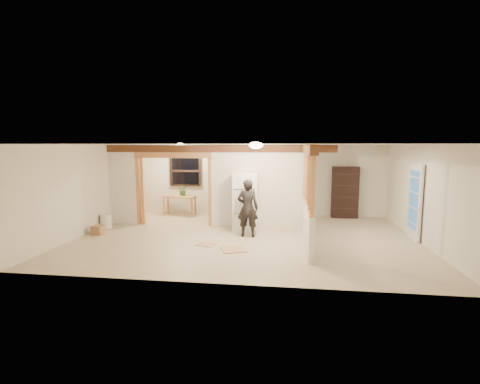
# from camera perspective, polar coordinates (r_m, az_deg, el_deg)

# --- Properties ---
(floor) EXTENTS (9.00, 6.50, 0.01)m
(floor) POSITION_cam_1_polar(r_m,az_deg,el_deg) (9.51, 0.99, -7.45)
(floor) COLOR #C7B294
(floor) RESTS_ON ground
(ceiling) EXTENTS (9.00, 6.50, 0.01)m
(ceiling) POSITION_cam_1_polar(r_m,az_deg,el_deg) (9.19, 1.03, 7.81)
(ceiling) COLOR white
(wall_back) EXTENTS (9.00, 0.01, 2.50)m
(wall_back) POSITION_cam_1_polar(r_m,az_deg,el_deg) (12.48, 2.70, 2.01)
(wall_back) COLOR silver
(wall_back) RESTS_ON floor
(wall_front) EXTENTS (9.00, 0.01, 2.50)m
(wall_front) POSITION_cam_1_polar(r_m,az_deg,el_deg) (6.09, -2.46, -3.93)
(wall_front) COLOR silver
(wall_front) RESTS_ON floor
(wall_left) EXTENTS (0.01, 6.50, 2.50)m
(wall_left) POSITION_cam_1_polar(r_m,az_deg,el_deg) (10.74, -23.58, 0.47)
(wall_left) COLOR silver
(wall_left) RESTS_ON floor
(wall_right) EXTENTS (0.01, 6.50, 2.50)m
(wall_right) POSITION_cam_1_polar(r_m,az_deg,el_deg) (9.84, 28.04, -0.40)
(wall_right) COLOR silver
(wall_right) RESTS_ON floor
(partition_left_stub) EXTENTS (0.90, 0.12, 2.50)m
(partition_left_stub) POSITION_cam_1_polar(r_m,az_deg,el_deg) (11.58, -18.62, 1.18)
(partition_left_stub) COLOR white
(partition_left_stub) RESTS_ON floor
(partition_center) EXTENTS (2.80, 0.12, 2.50)m
(partition_center) POSITION_cam_1_polar(r_m,az_deg,el_deg) (10.43, 2.85, 0.90)
(partition_center) COLOR white
(partition_center) RESTS_ON floor
(doorway_frame) EXTENTS (2.46, 0.14, 2.20)m
(doorway_frame) POSITION_cam_1_polar(r_m,az_deg,el_deg) (10.97, -10.82, 0.32)
(doorway_frame) COLOR tan
(doorway_frame) RESTS_ON floor
(header_beam_back) EXTENTS (7.00, 0.18, 0.22)m
(header_beam_back) POSITION_cam_1_polar(r_m,az_deg,el_deg) (10.53, -3.69, 7.12)
(header_beam_back) COLOR brown
(header_beam_back) RESTS_ON ceiling
(header_beam_right) EXTENTS (0.18, 3.30, 0.22)m
(header_beam_right) POSITION_cam_1_polar(r_m,az_deg,el_deg) (8.75, 11.27, 6.89)
(header_beam_right) COLOR brown
(header_beam_right) RESTS_ON ceiling
(pony_wall) EXTENTS (0.12, 3.20, 1.00)m
(pony_wall) POSITION_cam_1_polar(r_m,az_deg,el_deg) (8.97, 10.96, -5.21)
(pony_wall) COLOR white
(pony_wall) RESTS_ON floor
(stud_partition) EXTENTS (0.14, 3.20, 1.32)m
(stud_partition) POSITION_cam_1_polar(r_m,az_deg,el_deg) (8.78, 11.15, 2.19)
(stud_partition) COLOR tan
(stud_partition) RESTS_ON pony_wall
(window_back) EXTENTS (1.12, 0.10, 1.10)m
(window_back) POSITION_cam_1_polar(r_m,az_deg,el_deg) (12.86, -8.97, 3.43)
(window_back) COLOR black
(window_back) RESTS_ON wall_back
(french_door) EXTENTS (0.12, 0.86, 2.00)m
(french_door) POSITION_cam_1_polar(r_m,az_deg,el_deg) (10.22, 26.75, -1.47)
(french_door) COLOR white
(french_door) RESTS_ON floor
(ceiling_dome_main) EXTENTS (0.36, 0.36, 0.16)m
(ceiling_dome_main) POSITION_cam_1_polar(r_m,az_deg,el_deg) (8.66, 2.64, 7.68)
(ceiling_dome_main) COLOR #FFEABF
(ceiling_dome_main) RESTS_ON ceiling
(ceiling_dome_util) EXTENTS (0.32, 0.32, 0.14)m
(ceiling_dome_util) POSITION_cam_1_polar(r_m,az_deg,el_deg) (11.96, -9.79, 7.56)
(ceiling_dome_util) COLOR #FFEABF
(ceiling_dome_util) RESTS_ON ceiling
(hanging_bulb) EXTENTS (0.07, 0.07, 0.07)m
(hanging_bulb) POSITION_cam_1_polar(r_m,az_deg,el_deg) (11.15, -8.35, 6.06)
(hanging_bulb) COLOR #FFD88C
(hanging_bulb) RESTS_ON ceiling
(refrigerator) EXTENTS (0.71, 0.69, 1.71)m
(refrigerator) POSITION_cam_1_polar(r_m,az_deg,el_deg) (10.12, 0.97, -1.55)
(refrigerator) COLOR silver
(refrigerator) RESTS_ON floor
(woman) EXTENTS (0.60, 0.41, 1.58)m
(woman) POSITION_cam_1_polar(r_m,az_deg,el_deg) (9.42, 1.26, -2.64)
(woman) COLOR black
(woman) RESTS_ON floor
(work_table) EXTENTS (1.20, 0.77, 0.70)m
(work_table) POSITION_cam_1_polar(r_m,az_deg,el_deg) (12.58, -9.86, -2.20)
(work_table) COLOR tan
(work_table) RESTS_ON floor
(potted_plant) EXTENTS (0.46, 0.43, 0.41)m
(potted_plant) POSITION_cam_1_polar(r_m,az_deg,el_deg) (12.54, -9.33, 0.33)
(potted_plant) COLOR #36732C
(potted_plant) RESTS_ON work_table
(shop_vac) EXTENTS (0.59, 0.59, 0.63)m
(shop_vac) POSITION_cam_1_polar(r_m,az_deg,el_deg) (12.84, -16.70, -2.36)
(shop_vac) COLOR #AD1521
(shop_vac) RESTS_ON floor
(bookshelf) EXTENTS (0.88, 0.29, 1.76)m
(bookshelf) POSITION_cam_1_polar(r_m,az_deg,el_deg) (12.43, 16.85, -0.05)
(bookshelf) COLOR black
(bookshelf) RESTS_ON floor
(bucket) EXTENTS (0.44, 0.44, 0.42)m
(bucket) POSITION_cam_1_polar(r_m,az_deg,el_deg) (11.25, -21.11, -4.49)
(bucket) COLOR white
(bucket) RESTS_ON floor
(box_util_a) EXTENTS (0.37, 0.33, 0.28)m
(box_util_a) POSITION_cam_1_polar(r_m,az_deg,el_deg) (11.98, -3.70, -3.60)
(box_util_a) COLOR #A4714F
(box_util_a) RESTS_ON floor
(box_util_b) EXTENTS (0.35, 0.35, 0.25)m
(box_util_b) POSITION_cam_1_polar(r_m,az_deg,el_deg) (11.87, -17.66, -4.14)
(box_util_b) COLOR #A4714F
(box_util_b) RESTS_ON floor
(box_front) EXTENTS (0.33, 0.28, 0.25)m
(box_front) POSITION_cam_1_polar(r_m,az_deg,el_deg) (10.55, -22.30, -5.79)
(box_front) COLOR #A4714F
(box_front) RESTS_ON floor
(floor_panel_near) EXTENTS (0.72, 0.72, 0.02)m
(floor_panel_near) POSITION_cam_1_polar(r_m,az_deg,el_deg) (8.40, -1.10, -9.40)
(floor_panel_near) COLOR tan
(floor_panel_near) RESTS_ON floor
(floor_panel_far) EXTENTS (0.50, 0.44, 0.01)m
(floor_panel_far) POSITION_cam_1_polar(r_m,az_deg,el_deg) (8.85, -5.66, -8.57)
(floor_panel_far) COLOR tan
(floor_panel_far) RESTS_ON floor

